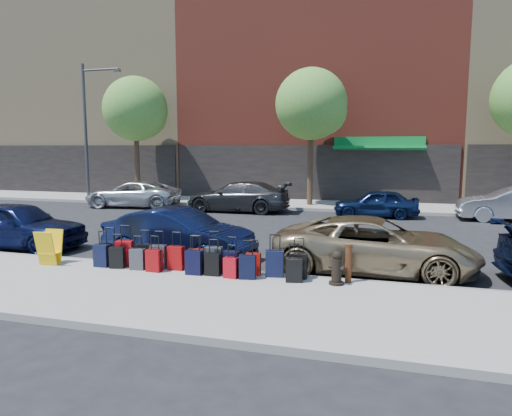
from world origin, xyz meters
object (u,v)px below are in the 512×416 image
(streetlight, at_px, (88,124))
(bollard, at_px, (348,263))
(car_near_1, at_px, (179,234))
(fire_hydrant, at_px, (337,269))
(car_near_2, at_px, (375,245))
(display_rack, at_px, (49,248))
(tree_center, at_px, (314,106))
(car_far_1, at_px, (238,197))
(tree_left, at_px, (138,111))
(suitcase_front_5, at_px, (196,260))
(car_far_2, at_px, (376,203))
(car_far_0, at_px, (133,194))
(car_near_0, at_px, (17,225))

(streetlight, distance_m, bollard, 21.75)
(car_near_1, bearing_deg, fire_hydrant, -103.15)
(streetlight, distance_m, car_near_2, 21.19)
(display_rack, bearing_deg, fire_hydrant, -2.66)
(tree_center, xyz_separation_m, car_far_1, (-3.39, -2.70, -4.64))
(tree_center, xyz_separation_m, car_near_2, (3.61, -12.65, -4.70))
(tree_left, height_order, suitcase_front_5, tree_left)
(display_rack, height_order, car_far_2, car_far_2)
(car_near_1, relative_size, car_far_0, 0.87)
(fire_hydrant, relative_size, car_far_2, 0.20)
(fire_hydrant, distance_m, car_near_0, 10.45)
(fire_hydrant, bearing_deg, tree_left, 156.63)
(car_far_1, xyz_separation_m, car_far_2, (6.79, -0.10, -0.11))
(tree_left, bearing_deg, car_far_0, -68.19)
(streetlight, distance_m, car_near_0, 14.07)
(fire_hydrant, xyz_separation_m, car_far_2, (0.57, 11.69, 0.15))
(car_near_2, bearing_deg, fire_hydrant, 157.50)
(car_far_0, bearing_deg, car_far_1, 81.10)
(car_near_2, distance_m, car_far_0, 16.54)
(tree_left, bearing_deg, streetlight, -166.61)
(car_far_2, bearing_deg, car_far_1, -95.33)
(bollard, distance_m, car_far_0, 17.18)
(car_far_0, bearing_deg, car_near_1, 29.42)
(display_rack, relative_size, car_near_0, 0.20)
(tree_left, xyz_separation_m, car_near_2, (14.11, -12.65, -4.70))
(bollard, xyz_separation_m, car_near_0, (-10.55, 1.43, 0.15))
(car_near_0, distance_m, car_near_2, 11.09)
(car_far_2, bearing_deg, car_near_0, -51.83)
(tree_left, bearing_deg, car_near_2, -41.88)
(car_far_1, bearing_deg, display_rack, -5.71)
(car_far_1, distance_m, car_far_2, 6.79)
(car_far_2, bearing_deg, streetlight, -101.61)
(tree_left, height_order, car_near_2, tree_left)
(car_near_0, relative_size, car_far_0, 0.87)
(streetlight, relative_size, car_near_1, 1.82)
(fire_hydrant, relative_size, car_far_0, 0.15)
(suitcase_front_5, bearing_deg, bollard, -5.25)
(car_far_0, relative_size, car_far_1, 0.96)
(car_near_0, relative_size, car_near_1, 1.01)
(car_near_0, height_order, car_far_2, car_near_0)
(suitcase_front_5, relative_size, car_far_1, 0.17)
(display_rack, height_order, car_near_1, car_near_1)
(car_far_0, xyz_separation_m, car_far_1, (6.10, -0.17, 0.06))
(display_rack, bearing_deg, tree_left, 106.86)
(tree_left, xyz_separation_m, car_far_1, (7.11, -2.70, -4.64))
(suitcase_front_5, xyz_separation_m, car_far_0, (-8.85, 11.80, 0.27))
(tree_center, height_order, streetlight, streetlight)
(fire_hydrant, distance_m, car_near_2, 2.01)
(tree_center, height_order, car_near_1, tree_center)
(tree_left, bearing_deg, display_rack, -68.21)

